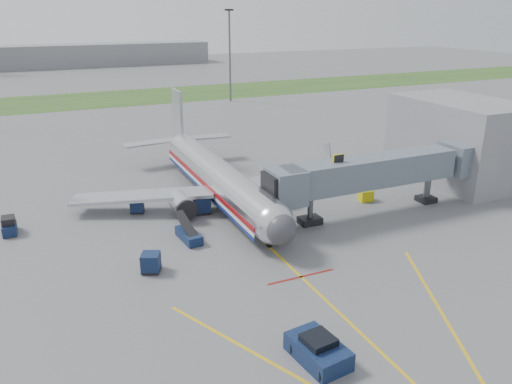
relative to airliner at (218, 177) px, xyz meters
name	(u,v)px	position (x,y,z in m)	size (l,w,h in m)	color
ground	(279,256)	(0.00, -15.25, -2.65)	(400.00, 400.00, 0.00)	#565659
grass_strip	(112,98)	(0.00, 74.75, -2.64)	(300.00, 25.00, 0.01)	#2D4C1E
apron_markings	(323,298)	(0.00, -22.65, -2.64)	(21.52, 50.00, 0.01)	gold
airliner	(218,177)	(0.00, 0.00, 0.00)	(32.10, 35.67, 10.25)	silver
jet_bridge	(369,173)	(12.86, -10.25, 1.82)	(25.30, 4.00, 6.90)	slate
terminal	(458,140)	(30.00, -5.25, 2.35)	(10.00, 16.00, 10.00)	slate
light_mast_right	(230,54)	(25.00, 59.75, 8.13)	(2.00, 0.44, 20.40)	#595B60
distant_terminal	(48,56)	(-10.00, 154.75, 1.35)	(120.00, 14.00, 8.00)	slate
pushback_tug	(318,350)	(-4.00, -28.53, -1.95)	(2.91, 4.27, 1.67)	black
baggage_tug	(9,226)	(-21.54, -0.40, -1.90)	(1.28, 2.43, 1.70)	black
baggage_cart_a	(202,205)	(-3.00, -3.09, -1.70)	(1.90, 1.90, 1.85)	black
baggage_cart_b	(151,263)	(-10.82, -13.40, -1.82)	(1.98, 1.98, 1.62)	black
baggage_cart_c	(137,205)	(-9.23, -0.11, -1.87)	(1.76, 1.76, 1.53)	black
belt_loader	(189,235)	(-6.24, -8.89, -2.12)	(1.74, 4.41, 2.11)	black
ground_power_cart	(366,196)	(14.97, -7.25, -2.04)	(1.60, 1.11, 1.24)	#D0C20C
ramp_worker	(155,258)	(-10.34, -12.69, -1.87)	(0.56, 0.37, 1.54)	#9AD118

